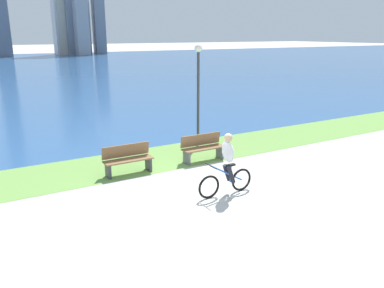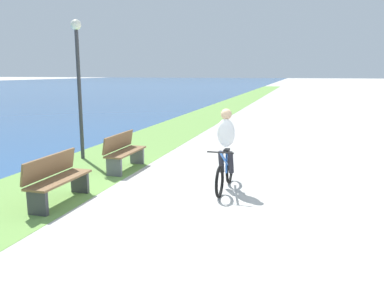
{
  "view_description": "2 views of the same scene",
  "coord_description": "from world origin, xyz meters",
  "px_view_note": "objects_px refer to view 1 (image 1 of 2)",
  "views": [
    {
      "loc": [
        -5.1,
        -8.54,
        4.14
      ],
      "look_at": [
        0.17,
        0.56,
        1.14
      ],
      "focal_mm": 36.37,
      "sensor_mm": 36.0,
      "label": 1
    },
    {
      "loc": [
        -7.1,
        -2.16,
        2.39
      ],
      "look_at": [
        0.41,
        0.0,
        0.94
      ],
      "focal_mm": 36.25,
      "sensor_mm": 36.0,
      "label": 2
    }
  ],
  "objects_px": {
    "bench_near_path": "(128,159)",
    "lamppost_tall": "(198,80)",
    "bench_far_along_path": "(203,148)",
    "cyclist_lead": "(227,164)"
  },
  "relations": [
    {
      "from": "bench_far_along_path",
      "to": "lamppost_tall",
      "type": "xyz_separation_m",
      "value": [
        0.82,
        1.67,
        2.03
      ]
    },
    {
      "from": "bench_near_path",
      "to": "cyclist_lead",
      "type": "bearing_deg",
      "value": -59.05
    },
    {
      "from": "cyclist_lead",
      "to": "bench_near_path",
      "type": "height_order",
      "value": "cyclist_lead"
    },
    {
      "from": "cyclist_lead",
      "to": "bench_near_path",
      "type": "relative_size",
      "value": 1.11
    },
    {
      "from": "bench_near_path",
      "to": "lamppost_tall",
      "type": "bearing_deg",
      "value": 24.89
    },
    {
      "from": "bench_near_path",
      "to": "bench_far_along_path",
      "type": "height_order",
      "value": "same"
    },
    {
      "from": "bench_near_path",
      "to": "lamppost_tall",
      "type": "height_order",
      "value": "lamppost_tall"
    },
    {
      "from": "cyclist_lead",
      "to": "lamppost_tall",
      "type": "xyz_separation_m",
      "value": [
        1.75,
        4.41,
        1.64
      ]
    },
    {
      "from": "bench_far_along_path",
      "to": "lamppost_tall",
      "type": "bearing_deg",
      "value": 63.97
    },
    {
      "from": "cyclist_lead",
      "to": "lamppost_tall",
      "type": "distance_m",
      "value": 5.03
    }
  ]
}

